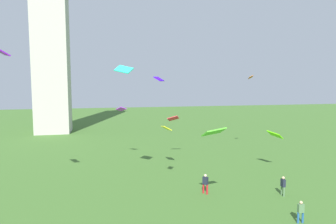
% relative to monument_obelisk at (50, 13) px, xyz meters
% --- Properties ---
extents(monument_obelisk, '(6.63, 6.63, 48.68)m').
position_rel_monument_obelisk_xyz_m(monument_obelisk, '(0.00, 0.00, 0.00)').
color(monument_obelisk, '#B7B2A8').
rests_on(monument_obelisk, ground_plane).
extents(person_0, '(0.51, 0.54, 1.83)m').
position_rel_monument_obelisk_xyz_m(person_0, '(18.99, -39.09, -23.30)').
color(person_0, red).
rests_on(person_0, ground_plane).
extents(person_1, '(0.31, 0.55, 1.78)m').
position_rel_monument_obelisk_xyz_m(person_1, '(25.59, -41.11, -23.33)').
color(person_1, '#51754C').
rests_on(person_1, ground_plane).
extents(person_3, '(0.51, 0.28, 1.64)m').
position_rel_monument_obelisk_xyz_m(person_3, '(23.74, -45.87, -23.41)').
color(person_3, '#235693').
rests_on(person_3, ground_plane).
extents(kite_flying_0, '(1.38, 1.43, 0.69)m').
position_rel_monument_obelisk_xyz_m(kite_flying_0, '(12.28, -26.43, -17.50)').
color(kite_flying_0, '#B132F0').
extents(kite_flying_1, '(1.81, 1.55, 0.88)m').
position_rel_monument_obelisk_xyz_m(kite_flying_1, '(11.96, -36.53, -13.02)').
color(kite_flying_1, '#28EBC8').
extents(kite_flying_2, '(1.02, 1.54, 0.76)m').
position_rel_monument_obelisk_xyz_m(kite_flying_2, '(17.08, -31.26, -19.40)').
color(kite_flying_2, yellow).
extents(kite_flying_3, '(1.74, 2.04, 0.85)m').
position_rel_monument_obelisk_xyz_m(kite_flying_3, '(2.13, -37.39, -11.75)').
color(kite_flying_3, '#9318E9').
extents(kite_flying_4, '(1.51, 1.96, 0.92)m').
position_rel_monument_obelisk_xyz_m(kite_flying_4, '(29.19, -34.17, -20.12)').
color(kite_flying_4, '#64E30F').
extents(kite_flying_5, '(0.99, 1.08, 0.37)m').
position_rel_monument_obelisk_xyz_m(kite_flying_5, '(14.34, -40.99, -13.96)').
color(kite_flying_5, '#3F08F0').
extents(kite_flying_6, '(1.70, 1.33, 0.89)m').
position_rel_monument_obelisk_xyz_m(kite_flying_6, '(19.12, -26.28, -18.89)').
color(kite_flying_6, red).
extents(kite_flying_7, '(1.73, 1.29, 0.78)m').
position_rel_monument_obelisk_xyz_m(kite_flying_7, '(18.18, -42.95, -17.97)').
color(kite_flying_7, '#55C731').
extents(kite_flying_8, '(0.82, 0.92, 0.57)m').
position_rel_monument_obelisk_xyz_m(kite_flying_8, '(30.49, -25.91, -13.37)').
color(kite_flying_8, '#B9490F').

